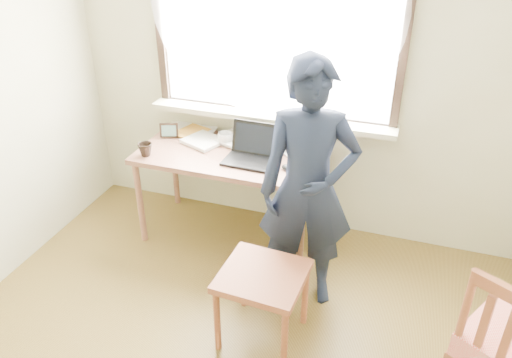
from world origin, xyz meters
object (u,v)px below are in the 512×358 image
(person, at_px, (308,189))
(laptop, at_px, (253,152))
(desk, at_px, (230,162))
(mug_dark, at_px, (145,150))
(work_chair, at_px, (263,283))
(mug_white, at_px, (226,138))

(person, bearing_deg, laptop, 124.75)
(person, bearing_deg, desk, 131.61)
(laptop, bearing_deg, mug_dark, -165.20)
(person, bearing_deg, work_chair, -121.36)
(laptop, height_order, person, person)
(work_chair, bearing_deg, person, 73.07)
(laptop, distance_m, mug_white, 0.32)
(laptop, distance_m, work_chair, 1.03)
(mug_white, distance_m, mug_dark, 0.60)
(work_chair, relative_size, person, 0.31)
(desk, relative_size, person, 0.82)
(mug_dark, relative_size, person, 0.06)
(laptop, xyz_separation_m, mug_dark, (-0.75, -0.20, -0.01))
(mug_white, xyz_separation_m, mug_dark, (-0.47, -0.37, 0.00))
(laptop, height_order, mug_dark, laptop)
(mug_dark, bearing_deg, work_chair, -31.89)
(mug_white, distance_m, person, 0.99)
(mug_dark, bearing_deg, laptop, 14.80)
(desk, xyz_separation_m, laptop, (0.18, -0.03, 0.13))
(desk, distance_m, laptop, 0.23)
(work_chair, height_order, person, person)
(work_chair, distance_m, person, 0.62)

